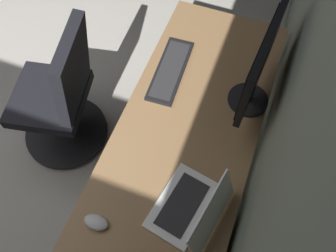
% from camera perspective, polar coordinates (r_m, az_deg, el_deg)
% --- Properties ---
extents(wall_back, '(5.03, 0.10, 2.60)m').
position_cam_1_polar(wall_back, '(1.08, 19.85, -5.17)').
color(wall_back, slate).
rests_on(wall_back, ground).
extents(desk, '(1.88, 0.65, 0.73)m').
position_cam_1_polar(desk, '(1.72, 1.57, -5.26)').
color(desk, '#936D47').
rests_on(desk, ground).
extents(drawer_pedestal, '(0.40, 0.51, 0.69)m').
position_cam_1_polar(drawer_pedestal, '(1.92, -1.03, -17.01)').
color(drawer_pedestal, '#936D47').
rests_on(drawer_pedestal, ground).
extents(monitor_primary, '(0.47, 0.20, 0.46)m').
position_cam_1_polar(monitor_primary, '(1.63, 14.21, 9.05)').
color(monitor_primary, black).
rests_on(monitor_primary, desk).
extents(laptop_leftmost, '(0.37, 0.32, 0.20)m').
position_cam_1_polar(laptop_leftmost, '(1.51, 4.10, -12.97)').
color(laptop_leftmost, white).
rests_on(laptop_leftmost, desk).
extents(keyboard_main, '(0.43, 0.16, 0.02)m').
position_cam_1_polar(keyboard_main, '(1.89, 0.35, 8.85)').
color(keyboard_main, black).
rests_on(keyboard_main, desk).
extents(mouse_main, '(0.06, 0.10, 0.03)m').
position_cam_1_polar(mouse_main, '(1.56, -11.41, -14.78)').
color(mouse_main, silver).
rests_on(mouse_main, desk).
extents(office_chair, '(0.56, 0.59, 0.97)m').
position_cam_1_polar(office_chair, '(2.21, -16.60, 4.00)').
color(office_chair, black).
rests_on(office_chair, ground).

